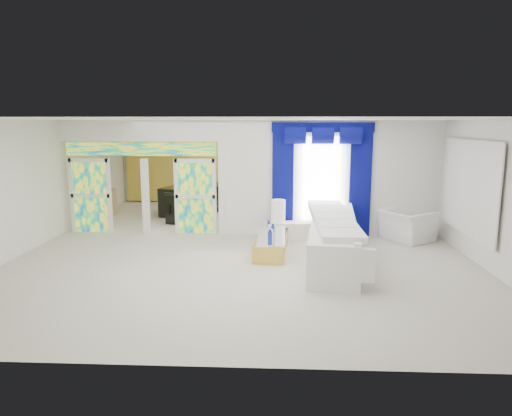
# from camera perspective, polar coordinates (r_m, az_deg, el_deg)

# --- Properties ---
(floor) EXTENTS (12.00, 12.00, 0.00)m
(floor) POSITION_cam_1_polar(r_m,az_deg,el_deg) (11.63, -1.20, -4.26)
(floor) COLOR #B7AF9E
(floor) RESTS_ON ground
(dividing_wall) EXTENTS (5.70, 0.18, 3.00)m
(dividing_wall) POSITION_cam_1_polar(r_m,az_deg,el_deg) (12.39, 9.09, 3.58)
(dividing_wall) COLOR white
(dividing_wall) RESTS_ON ground
(dividing_header) EXTENTS (4.30, 0.18, 0.55)m
(dividing_header) POSITION_cam_1_polar(r_m,az_deg,el_deg) (12.75, -13.98, 9.12)
(dividing_header) COLOR white
(dividing_header) RESTS_ON dividing_wall
(stained_panel_left) EXTENTS (0.95, 0.04, 2.00)m
(stained_panel_left) POSITION_cam_1_polar(r_m,az_deg,el_deg) (13.37, -19.52, 1.44)
(stained_panel_left) COLOR #994C3F
(stained_panel_left) RESTS_ON ground
(stained_panel_right) EXTENTS (0.95, 0.04, 2.00)m
(stained_panel_right) POSITION_cam_1_polar(r_m,az_deg,el_deg) (12.57, -7.40, 1.42)
(stained_panel_right) COLOR #994C3F
(stained_panel_right) RESTS_ON ground
(stained_transom) EXTENTS (4.00, 0.05, 0.35)m
(stained_transom) POSITION_cam_1_polar(r_m,az_deg,el_deg) (12.77, -13.88, 6.99)
(stained_transom) COLOR #994C3F
(stained_transom) RESTS_ON dividing_header
(window_pane) EXTENTS (1.00, 0.02, 2.30)m
(window_pane) POSITION_cam_1_polar(r_m,az_deg,el_deg) (12.27, 7.97, 3.31)
(window_pane) COLOR white
(window_pane) RESTS_ON dividing_wall
(blue_drape_left) EXTENTS (0.55, 0.10, 2.80)m
(blue_drape_left) POSITION_cam_1_polar(r_m,az_deg,el_deg) (12.19, 3.29, 3.11)
(blue_drape_left) COLOR #040A4C
(blue_drape_left) RESTS_ON ground
(blue_drape_right) EXTENTS (0.55, 0.10, 2.80)m
(blue_drape_right) POSITION_cam_1_polar(r_m,az_deg,el_deg) (12.38, 12.60, 2.99)
(blue_drape_right) COLOR #040A4C
(blue_drape_right) RESTS_ON ground
(blue_pelmet) EXTENTS (2.60, 0.12, 0.25)m
(blue_pelmet) POSITION_cam_1_polar(r_m,az_deg,el_deg) (12.15, 8.15, 9.72)
(blue_pelmet) COLOR #040A4C
(blue_pelmet) RESTS_ON dividing_wall
(wall_mirror) EXTENTS (0.04, 2.70, 1.90)m
(wall_mirror) POSITION_cam_1_polar(r_m,az_deg,el_deg) (11.13, 24.69, 2.26)
(wall_mirror) COLOR white
(wall_mirror) RESTS_ON ground
(gold_curtains) EXTENTS (9.70, 0.12, 2.90)m
(gold_curtains) POSITION_cam_1_polar(r_m,az_deg,el_deg) (17.20, 0.13, 5.58)
(gold_curtains) COLOR gold
(gold_curtains) RESTS_ON ground
(white_sofa) EXTENTS (1.42, 4.50, 0.84)m
(white_sofa) POSITION_cam_1_polar(r_m,az_deg,el_deg) (10.39, 9.36, -3.78)
(white_sofa) COLOR white
(white_sofa) RESTS_ON ground
(coffee_table) EXTENTS (0.80, 1.88, 0.41)m
(coffee_table) POSITION_cam_1_polar(r_m,az_deg,el_deg) (10.67, 1.90, -4.49)
(coffee_table) COLOR gold
(coffee_table) RESTS_ON ground
(console_table) EXTENTS (1.33, 0.53, 0.43)m
(console_table) POSITION_cam_1_polar(r_m,az_deg,el_deg) (12.01, 4.14, -2.76)
(console_table) COLOR white
(console_table) RESTS_ON ground
(table_lamp) EXTENTS (0.36, 0.36, 0.58)m
(table_lamp) POSITION_cam_1_polar(r_m,az_deg,el_deg) (11.90, 2.73, -0.37)
(table_lamp) COLOR white
(table_lamp) RESTS_ON console_table
(armchair) EXTENTS (1.50, 1.55, 0.76)m
(armchair) POSITION_cam_1_polar(r_m,az_deg,el_deg) (12.40, 17.83, -2.03)
(armchair) COLOR white
(armchair) RESTS_ON ground
(grand_piano) EXTENTS (1.85, 2.13, 0.91)m
(grand_piano) POSITION_cam_1_polar(r_m,az_deg,el_deg) (15.35, -7.93, 0.97)
(grand_piano) COLOR black
(grand_piano) RESTS_ON ground
(piano_bench) EXTENTS (0.93, 0.58, 0.29)m
(piano_bench) POSITION_cam_1_polar(r_m,az_deg,el_deg) (13.86, -9.11, -1.38)
(piano_bench) COLOR black
(piano_bench) RESTS_ON ground
(tv_console) EXTENTS (0.62, 0.57, 0.84)m
(tv_console) POSITION_cam_1_polar(r_m,az_deg,el_deg) (15.73, -17.85, 0.66)
(tv_console) COLOR tan
(tv_console) RESTS_ON ground
(chandelier) EXTENTS (0.60, 0.60, 0.60)m
(chandelier) POSITION_cam_1_polar(r_m,az_deg,el_deg) (14.95, -9.27, 9.14)
(chandelier) COLOR gold
(chandelier) RESTS_ON ceiling
(decanters) EXTENTS (0.19, 1.23, 0.24)m
(decanters) POSITION_cam_1_polar(r_m,az_deg,el_deg) (10.55, 1.78, -2.98)
(decanters) COLOR navy
(decanters) RESTS_ON coffee_table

